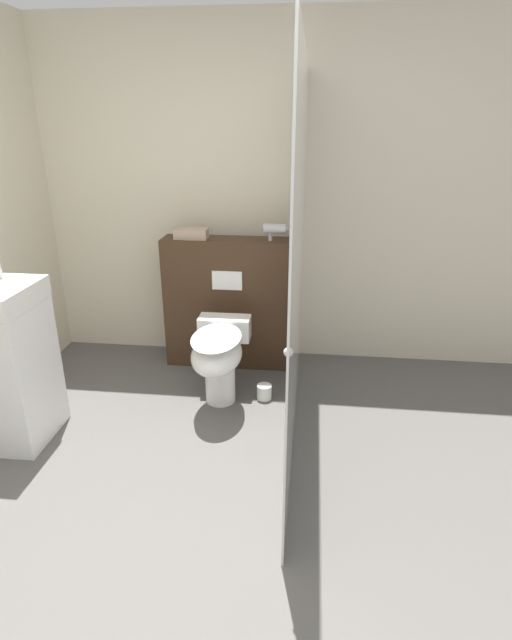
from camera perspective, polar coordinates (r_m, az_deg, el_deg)
The scene contains 9 objects.
ground_plane at distance 2.40m, azimuth -8.27°, elevation -27.17°, with size 12.00×12.00×0.00m, color #565451.
wall_back at distance 3.85m, azimuth -0.76°, elevation 13.70°, with size 8.00×0.06×2.50m.
partition_panel at distance 3.82m, azimuth -2.95°, elevation 1.94°, with size 0.99×0.25×1.00m.
shower_glass at distance 2.78m, azimuth 4.88°, elevation 6.38°, with size 0.04×2.14×2.12m.
toilet at distance 3.31m, azimuth -4.28°, elevation -3.99°, with size 0.36×0.64×0.53m.
sink_vanity at distance 3.25m, azimuth -26.82°, elevation -4.54°, with size 0.46×0.47×1.10m.
hair_drier at distance 3.60m, azimuth 2.30°, elevation 10.33°, with size 0.19×0.07×0.12m.
folded_towel at distance 3.71m, azimuth -7.41°, elevation 9.77°, with size 0.24×0.13×0.07m.
spare_toilet_roll at distance 3.49m, azimuth 0.95°, elevation -8.20°, with size 0.10×0.10×0.10m.
Camera 1 is at (0.48, -1.50, 1.81)m, focal length 28.00 mm.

